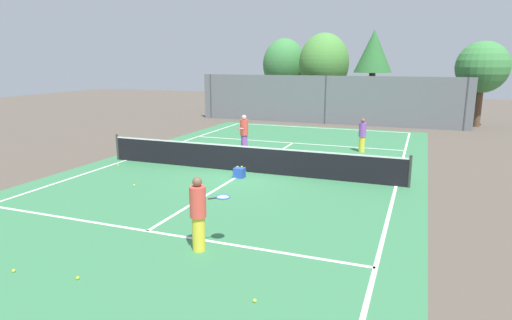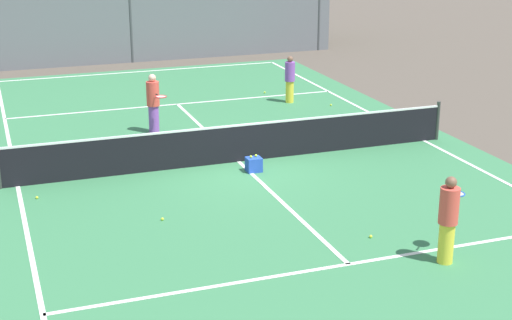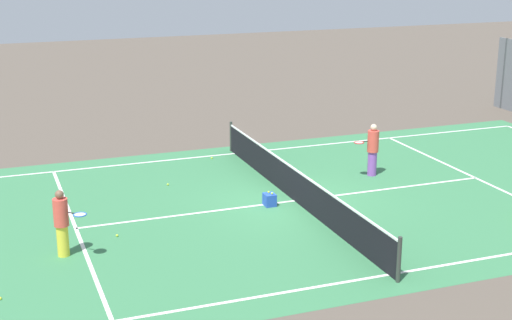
{
  "view_description": "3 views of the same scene",
  "coord_description": "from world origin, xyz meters",
  "px_view_note": "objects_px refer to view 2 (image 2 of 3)",
  "views": [
    {
      "loc": [
        6.16,
        -14.91,
        4.12
      ],
      "look_at": [
        0.78,
        -0.93,
        0.72
      ],
      "focal_mm": 30.61,
      "sensor_mm": 36.0,
      "label": 1
    },
    {
      "loc": [
        -6.02,
        -18.1,
        6.36
      ],
      "look_at": [
        -0.3,
        -2.16,
        0.75
      ],
      "focal_mm": 54.61,
      "sensor_mm": 36.0,
      "label": 2
    },
    {
      "loc": [
        19.42,
        -8.48,
        7.46
      ],
      "look_at": [
        -0.05,
        -1.21,
        1.38
      ],
      "focal_mm": 52.97,
      "sensor_mm": 36.0,
      "label": 3
    }
  ],
  "objects_px": {
    "ball_crate": "(254,164)",
    "tennis_ball_5": "(162,219)",
    "tennis_ball_0": "(331,105)",
    "tennis_ball_9": "(37,198)",
    "player_1": "(448,219)",
    "tennis_ball_1": "(168,153)",
    "tennis_ball_7": "(265,92)",
    "player_0": "(153,103)",
    "tennis_ball_3": "(371,236)",
    "tennis_ball_8": "(100,172)",
    "player_2": "(290,79)"
  },
  "relations": [
    {
      "from": "ball_crate",
      "to": "tennis_ball_5",
      "type": "height_order",
      "value": "ball_crate"
    },
    {
      "from": "tennis_ball_0",
      "to": "tennis_ball_9",
      "type": "bearing_deg",
      "value": -150.96
    },
    {
      "from": "player_1",
      "to": "tennis_ball_1",
      "type": "bearing_deg",
      "value": 112.06
    },
    {
      "from": "tennis_ball_5",
      "to": "tennis_ball_7",
      "type": "relative_size",
      "value": 1.0
    },
    {
      "from": "ball_crate",
      "to": "tennis_ball_5",
      "type": "bearing_deg",
      "value": -141.05
    },
    {
      "from": "player_0",
      "to": "tennis_ball_3",
      "type": "height_order",
      "value": "player_0"
    },
    {
      "from": "tennis_ball_8",
      "to": "player_2",
      "type": "bearing_deg",
      "value": 35.45
    },
    {
      "from": "tennis_ball_0",
      "to": "tennis_ball_7",
      "type": "distance_m",
      "value": 2.81
    },
    {
      "from": "tennis_ball_1",
      "to": "tennis_ball_9",
      "type": "xyz_separation_m",
      "value": [
        -3.57,
        -2.25,
        0.0
      ]
    },
    {
      "from": "player_0",
      "to": "player_2",
      "type": "distance_m",
      "value": 5.46
    },
    {
      "from": "tennis_ball_1",
      "to": "tennis_ball_8",
      "type": "distance_m",
      "value": 2.16
    },
    {
      "from": "tennis_ball_0",
      "to": "tennis_ball_8",
      "type": "xyz_separation_m",
      "value": [
        -8.23,
        -4.16,
        0.0
      ]
    },
    {
      "from": "player_2",
      "to": "tennis_ball_5",
      "type": "xyz_separation_m",
      "value": [
        -6.37,
        -8.57,
        -0.77
      ]
    },
    {
      "from": "tennis_ball_3",
      "to": "tennis_ball_7",
      "type": "xyz_separation_m",
      "value": [
        2.33,
        12.36,
        0.0
      ]
    },
    {
      "from": "tennis_ball_3",
      "to": "tennis_ball_8",
      "type": "xyz_separation_m",
      "value": [
        -4.47,
        5.79,
        0.0
      ]
    },
    {
      "from": "tennis_ball_5",
      "to": "tennis_ball_9",
      "type": "relative_size",
      "value": 1.0
    },
    {
      "from": "tennis_ball_3",
      "to": "player_1",
      "type": "bearing_deg",
      "value": -61.44
    },
    {
      "from": "tennis_ball_0",
      "to": "tennis_ball_7",
      "type": "height_order",
      "value": "same"
    },
    {
      "from": "tennis_ball_7",
      "to": "tennis_ball_9",
      "type": "height_order",
      "value": "same"
    },
    {
      "from": "tennis_ball_0",
      "to": "tennis_ball_5",
      "type": "distance_m",
      "value": 10.7
    },
    {
      "from": "player_1",
      "to": "tennis_ball_7",
      "type": "xyz_separation_m",
      "value": [
        1.54,
        13.81,
        -0.84
      ]
    },
    {
      "from": "ball_crate",
      "to": "tennis_ball_3",
      "type": "distance_m",
      "value": 4.69
    },
    {
      "from": "tennis_ball_9",
      "to": "tennis_ball_1",
      "type": "bearing_deg",
      "value": 32.22
    },
    {
      "from": "tennis_ball_5",
      "to": "ball_crate",
      "type": "bearing_deg",
      "value": 38.95
    },
    {
      "from": "ball_crate",
      "to": "tennis_ball_7",
      "type": "bearing_deg",
      "value": 67.79
    },
    {
      "from": "player_2",
      "to": "tennis_ball_9",
      "type": "bearing_deg",
      "value": -143.9
    },
    {
      "from": "tennis_ball_5",
      "to": "tennis_ball_7",
      "type": "bearing_deg",
      "value": 59.06
    },
    {
      "from": "player_2",
      "to": "ball_crate",
      "type": "relative_size",
      "value": 3.68
    },
    {
      "from": "tennis_ball_5",
      "to": "tennis_ball_8",
      "type": "bearing_deg",
      "value": 102.23
    },
    {
      "from": "tennis_ball_3",
      "to": "tennis_ball_7",
      "type": "distance_m",
      "value": 12.58
    },
    {
      "from": "tennis_ball_5",
      "to": "tennis_ball_9",
      "type": "xyz_separation_m",
      "value": [
        -2.38,
        2.19,
        0.0
      ]
    },
    {
      "from": "player_0",
      "to": "tennis_ball_8",
      "type": "relative_size",
      "value": 26.25
    },
    {
      "from": "player_1",
      "to": "tennis_ball_9",
      "type": "distance_m",
      "value": 9.12
    },
    {
      "from": "player_1",
      "to": "tennis_ball_1",
      "type": "relative_size",
      "value": 25.65
    },
    {
      "from": "player_2",
      "to": "ball_crate",
      "type": "bearing_deg",
      "value": -119.24
    },
    {
      "from": "player_0",
      "to": "tennis_ball_5",
      "type": "height_order",
      "value": "player_0"
    },
    {
      "from": "player_2",
      "to": "ball_crate",
      "type": "height_order",
      "value": "player_2"
    },
    {
      "from": "tennis_ball_1",
      "to": "player_1",
      "type": "bearing_deg",
      "value": -67.94
    },
    {
      "from": "player_2",
      "to": "ball_crate",
      "type": "xyz_separation_m",
      "value": [
        -3.5,
        -6.25,
        -0.62
      ]
    },
    {
      "from": "tennis_ball_3",
      "to": "tennis_ball_7",
      "type": "height_order",
      "value": "same"
    },
    {
      "from": "tennis_ball_9",
      "to": "tennis_ball_8",
      "type": "bearing_deg",
      "value": 38.81
    },
    {
      "from": "player_0",
      "to": "player_1",
      "type": "xyz_separation_m",
      "value": [
        3.19,
        -10.28,
        -0.02
      ]
    },
    {
      "from": "tennis_ball_1",
      "to": "tennis_ball_9",
      "type": "height_order",
      "value": "same"
    },
    {
      "from": "player_1",
      "to": "tennis_ball_7",
      "type": "distance_m",
      "value": 13.92
    },
    {
      "from": "player_2",
      "to": "tennis_ball_0",
      "type": "xyz_separation_m",
      "value": [
        1.1,
        -0.91,
        -0.77
      ]
    },
    {
      "from": "tennis_ball_1",
      "to": "tennis_ball_5",
      "type": "relative_size",
      "value": 1.0
    },
    {
      "from": "player_1",
      "to": "tennis_ball_8",
      "type": "relative_size",
      "value": 25.65
    },
    {
      "from": "tennis_ball_0",
      "to": "tennis_ball_3",
      "type": "bearing_deg",
      "value": -110.71
    },
    {
      "from": "player_1",
      "to": "tennis_ball_3",
      "type": "bearing_deg",
      "value": 118.56
    },
    {
      "from": "tennis_ball_0",
      "to": "tennis_ball_7",
      "type": "bearing_deg",
      "value": 120.77
    }
  ]
}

